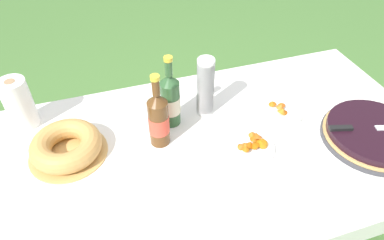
{
  "coord_description": "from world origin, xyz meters",
  "views": [
    {
      "loc": [
        -0.4,
        -0.86,
        1.68
      ],
      "look_at": [
        -0.09,
        0.1,
        0.76
      ],
      "focal_mm": 32.0,
      "sensor_mm": 36.0,
      "label": 1
    }
  ],
  "objects_px": {
    "bundt_cake": "(66,146)",
    "snack_plate_left": "(250,146)",
    "cup_stack": "(206,87)",
    "paper_towel_roll": "(19,104)",
    "serving_knife": "(369,128)",
    "cider_bottle_amber": "(159,119)",
    "cider_bottle_green": "(170,100)",
    "snack_plate_near": "(280,111)",
    "berry_tart": "(373,134)"
  },
  "relations": [
    {
      "from": "cider_bottle_green",
      "to": "paper_towel_roll",
      "type": "distance_m",
      "value": 0.61
    },
    {
      "from": "serving_knife",
      "to": "cup_stack",
      "type": "height_order",
      "value": "cup_stack"
    },
    {
      "from": "cider_bottle_green",
      "to": "snack_plate_left",
      "type": "xyz_separation_m",
      "value": [
        0.25,
        -0.24,
        -0.1
      ]
    },
    {
      "from": "cider_bottle_green",
      "to": "paper_towel_roll",
      "type": "bearing_deg",
      "value": 163.14
    },
    {
      "from": "paper_towel_roll",
      "to": "serving_knife",
      "type": "bearing_deg",
      "value": -21.76
    },
    {
      "from": "berry_tart",
      "to": "snack_plate_near",
      "type": "xyz_separation_m",
      "value": [
        -0.27,
        0.25,
        -0.02
      ]
    },
    {
      "from": "bundt_cake",
      "to": "snack_plate_left",
      "type": "bearing_deg",
      "value": -15.54
    },
    {
      "from": "paper_towel_roll",
      "to": "snack_plate_near",
      "type": "bearing_deg",
      "value": -14.44
    },
    {
      "from": "cup_stack",
      "to": "cider_bottle_green",
      "type": "bearing_deg",
      "value": -173.22
    },
    {
      "from": "berry_tart",
      "to": "snack_plate_near",
      "type": "distance_m",
      "value": 0.37
    },
    {
      "from": "cider_bottle_green",
      "to": "snack_plate_left",
      "type": "relative_size",
      "value": 1.58
    },
    {
      "from": "snack_plate_near",
      "to": "serving_knife",
      "type": "bearing_deg",
      "value": -45.27
    },
    {
      "from": "cup_stack",
      "to": "cider_bottle_green",
      "type": "relative_size",
      "value": 0.84
    },
    {
      "from": "cider_bottle_green",
      "to": "snack_plate_near",
      "type": "relative_size",
      "value": 1.62
    },
    {
      "from": "cup_stack",
      "to": "snack_plate_left",
      "type": "height_order",
      "value": "cup_stack"
    },
    {
      "from": "serving_knife",
      "to": "cider_bottle_amber",
      "type": "xyz_separation_m",
      "value": [
        -0.78,
        0.24,
        0.05
      ]
    },
    {
      "from": "snack_plate_near",
      "to": "snack_plate_left",
      "type": "distance_m",
      "value": 0.26
    },
    {
      "from": "cup_stack",
      "to": "snack_plate_near",
      "type": "relative_size",
      "value": 1.37
    },
    {
      "from": "berry_tart",
      "to": "cider_bottle_amber",
      "type": "xyz_separation_m",
      "value": [
        -0.81,
        0.25,
        0.09
      ]
    },
    {
      "from": "cup_stack",
      "to": "cider_bottle_amber",
      "type": "height_order",
      "value": "cider_bottle_amber"
    },
    {
      "from": "bundt_cake",
      "to": "cider_bottle_amber",
      "type": "distance_m",
      "value": 0.36
    },
    {
      "from": "bundt_cake",
      "to": "snack_plate_left",
      "type": "xyz_separation_m",
      "value": [
        0.67,
        -0.19,
        -0.03
      ]
    },
    {
      "from": "serving_knife",
      "to": "cup_stack",
      "type": "bearing_deg",
      "value": 162.77
    },
    {
      "from": "cider_bottle_amber",
      "to": "snack_plate_near",
      "type": "distance_m",
      "value": 0.55
    },
    {
      "from": "berry_tart",
      "to": "snack_plate_left",
      "type": "bearing_deg",
      "value": 167.89
    },
    {
      "from": "berry_tart",
      "to": "cup_stack",
      "type": "distance_m",
      "value": 0.69
    },
    {
      "from": "bundt_cake",
      "to": "cider_bottle_amber",
      "type": "height_order",
      "value": "cider_bottle_amber"
    },
    {
      "from": "cider_bottle_amber",
      "to": "paper_towel_roll",
      "type": "distance_m",
      "value": 0.58
    },
    {
      "from": "snack_plate_left",
      "to": "paper_towel_roll",
      "type": "relative_size",
      "value": 0.92
    },
    {
      "from": "snack_plate_left",
      "to": "cup_stack",
      "type": "bearing_deg",
      "value": 109.72
    },
    {
      "from": "cider_bottle_amber",
      "to": "snack_plate_left",
      "type": "xyz_separation_m",
      "value": [
        0.32,
        -0.14,
        -0.1
      ]
    },
    {
      "from": "bundt_cake",
      "to": "cup_stack",
      "type": "xyz_separation_m",
      "value": [
        0.58,
        0.07,
        0.09
      ]
    },
    {
      "from": "serving_knife",
      "to": "snack_plate_left",
      "type": "xyz_separation_m",
      "value": [
        -0.45,
        0.1,
        -0.05
      ]
    },
    {
      "from": "cider_bottle_amber",
      "to": "serving_knife",
      "type": "bearing_deg",
      "value": -17.12
    },
    {
      "from": "cider_bottle_amber",
      "to": "snack_plate_left",
      "type": "distance_m",
      "value": 0.37
    },
    {
      "from": "berry_tart",
      "to": "snack_plate_left",
      "type": "relative_size",
      "value": 1.96
    },
    {
      "from": "cup_stack",
      "to": "paper_towel_roll",
      "type": "xyz_separation_m",
      "value": [
        -0.74,
        0.16,
        -0.02
      ]
    },
    {
      "from": "berry_tart",
      "to": "bundt_cake",
      "type": "xyz_separation_m",
      "value": [
        -1.16,
        0.29,
        0.01
      ]
    },
    {
      "from": "bundt_cake",
      "to": "berry_tart",
      "type": "bearing_deg",
      "value": -14.12
    },
    {
      "from": "serving_knife",
      "to": "snack_plate_left",
      "type": "bearing_deg",
      "value": -176.09
    },
    {
      "from": "cup_stack",
      "to": "cider_bottle_green",
      "type": "height_order",
      "value": "cider_bottle_green"
    },
    {
      "from": "cider_bottle_green",
      "to": "paper_towel_roll",
      "type": "xyz_separation_m",
      "value": [
        -0.58,
        0.18,
        -0.01
      ]
    },
    {
      "from": "serving_knife",
      "to": "cider_bottle_green",
      "type": "bearing_deg",
      "value": 170.23
    },
    {
      "from": "berry_tart",
      "to": "snack_plate_near",
      "type": "height_order",
      "value": "berry_tart"
    },
    {
      "from": "berry_tart",
      "to": "cider_bottle_green",
      "type": "distance_m",
      "value": 0.82
    },
    {
      "from": "serving_knife",
      "to": "cider_bottle_amber",
      "type": "height_order",
      "value": "cider_bottle_amber"
    },
    {
      "from": "cider_bottle_green",
      "to": "snack_plate_left",
      "type": "distance_m",
      "value": 0.36
    },
    {
      "from": "cider_bottle_amber",
      "to": "snack_plate_near",
      "type": "bearing_deg",
      "value": 0.55
    },
    {
      "from": "snack_plate_near",
      "to": "snack_plate_left",
      "type": "xyz_separation_m",
      "value": [
        -0.21,
        -0.15,
        0.0
      ]
    },
    {
      "from": "cup_stack",
      "to": "snack_plate_left",
      "type": "relative_size",
      "value": 1.33
    }
  ]
}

